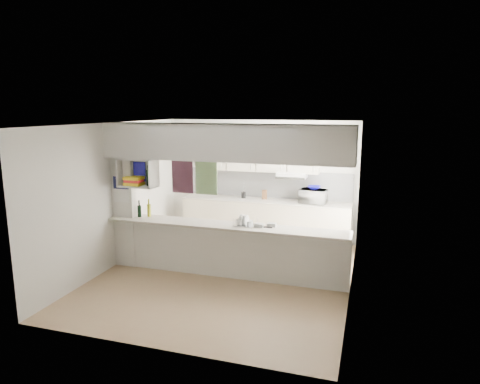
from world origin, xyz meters
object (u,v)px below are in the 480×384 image
at_px(microwave, 313,196).
at_px(bowl, 314,188).
at_px(wine_bottles, 144,210).
at_px(dish_rack, 245,221).

distance_m(microwave, bowl, 0.18).
xyz_separation_m(bowl, wine_bottles, (-2.77, -2.03, -0.21)).
bearing_deg(wine_bottles, dish_rack, -0.87).
xyz_separation_m(microwave, bowl, (0.01, 0.02, 0.18)).
relative_size(bowl, wine_bottles, 0.85).
relative_size(dish_rack, wine_bottles, 1.20).
bearing_deg(bowl, dish_rack, -112.77).
height_order(bowl, wine_bottles, bowl).
height_order(bowl, dish_rack, bowl).
distance_m(bowl, dish_rack, 2.24).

